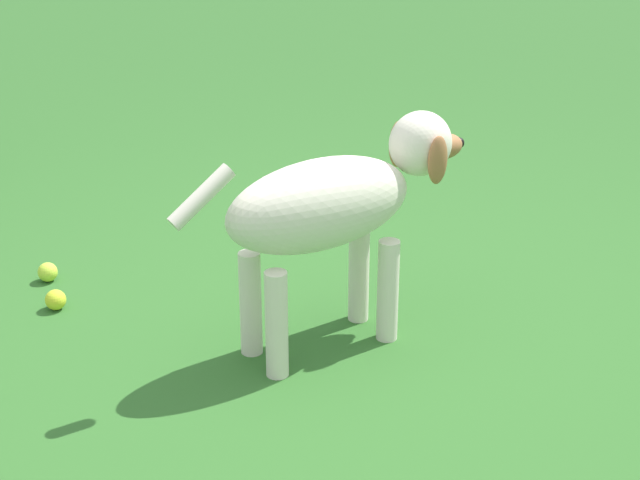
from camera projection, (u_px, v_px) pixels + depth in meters
ground at (357, 366)px, 2.69m from camera, size 14.00×14.00×0.00m
dog at (337, 204)px, 2.66m from camera, size 0.69×0.76×0.66m
tennis_ball_0 at (48, 272)px, 3.19m from camera, size 0.07×0.07×0.07m
tennis_ball_1 at (56, 300)px, 3.00m from camera, size 0.07×0.07×0.07m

